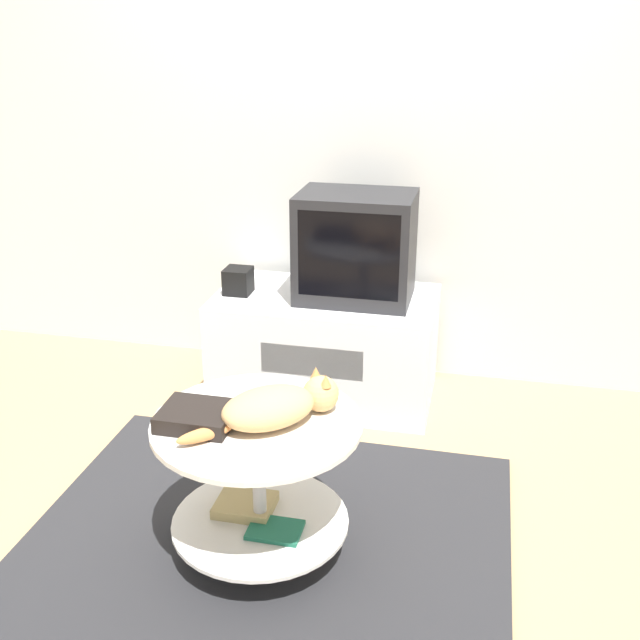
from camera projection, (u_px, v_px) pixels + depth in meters
ground_plane at (263, 551)px, 2.53m from camera, size 12.00×12.00×0.00m
wall_back at (351, 105)px, 3.42m from camera, size 8.00×0.05×2.60m
rug at (263, 549)px, 2.53m from camera, size 1.64×1.46×0.02m
tv_stand at (325, 346)px, 3.49m from camera, size 1.00×0.57×0.50m
tv at (356, 247)px, 3.29m from camera, size 0.50×0.36×0.48m
speaker at (238, 281)px, 3.41m from camera, size 0.12×0.12×0.12m
coffee_table at (257, 472)px, 2.40m from camera, size 0.66×0.66×0.49m
dvd_box at (197, 416)px, 2.30m from camera, size 0.22×0.19×0.05m
cat at (277, 406)px, 2.30m from camera, size 0.43×0.40×0.14m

